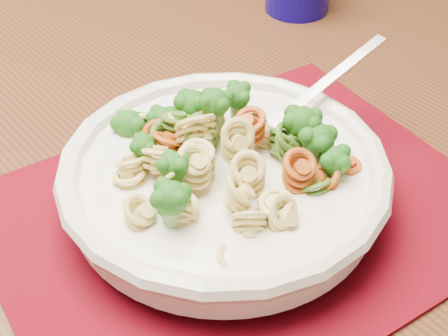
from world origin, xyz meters
TOP-DOWN VIEW (x-y plane):
  - dining_table at (0.27, -0.46)m, footprint 1.64×1.21m
  - placemat at (0.28, -0.56)m, footprint 0.43×0.34m
  - pasta_bowl at (0.28, -0.55)m, footprint 0.28×0.28m
  - pasta_broccoli_heap at (0.28, -0.55)m, footprint 0.24×0.24m
  - fork at (0.34, -0.52)m, footprint 0.18×0.04m

SIDE VIEW (x-z plane):
  - dining_table at x=0.27m, z-range 0.28..1.01m
  - placemat at x=0.28m, z-range 0.73..0.74m
  - pasta_bowl at x=0.28m, z-range 0.74..0.79m
  - fork at x=0.34m, z-range 0.74..0.82m
  - pasta_broccoli_heap at x=0.28m, z-range 0.75..0.81m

